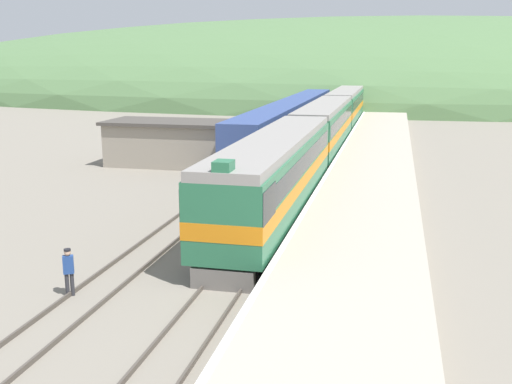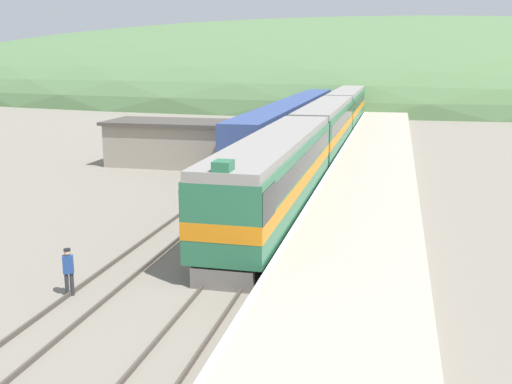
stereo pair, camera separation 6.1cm
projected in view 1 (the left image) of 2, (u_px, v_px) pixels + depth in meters
track_main at (345, 126)px, 70.52m from camera, size 1.52×180.00×0.16m
track_siding at (309, 125)px, 71.47m from camera, size 1.52×180.00×0.16m
platform at (377, 149)px, 50.47m from camera, size 5.53×140.00×0.97m
distant_hills at (369, 94)px, 129.43m from camera, size 237.08×106.68×32.00m
station_shed at (170, 143)px, 45.61m from camera, size 9.48×4.95×3.39m
express_train_lead_car at (276, 175)px, 30.10m from camera, size 3.03×20.10×4.65m
carriage_second at (325, 127)px, 50.24m from camera, size 3.02×20.09×4.29m
carriage_third at (346, 107)px, 70.15m from camera, size 3.02×20.09×4.29m
siding_train at (291, 120)px, 59.38m from camera, size 2.90×42.32×3.82m
track_worker at (69, 269)px, 20.72m from camera, size 0.42×0.36×1.72m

